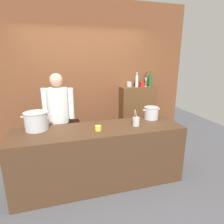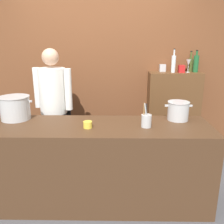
{
  "view_description": "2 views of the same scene",
  "coord_description": "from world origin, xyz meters",
  "views": [
    {
      "loc": [
        -0.54,
        -2.53,
        1.88
      ],
      "look_at": [
        0.29,
        0.34,
        1.03
      ],
      "focal_mm": 30.11,
      "sensor_mm": 36.0,
      "label": 1
    },
    {
      "loc": [
        0.24,
        -2.42,
        1.76
      ],
      "look_at": [
        0.2,
        0.44,
        0.92
      ],
      "focal_mm": 39.5,
      "sensor_mm": 36.0,
      "label": 2
    }
  ],
  "objects": [
    {
      "name": "utensil_crock",
      "position": [
        0.56,
        -0.04,
        0.97
      ],
      "size": [
        0.1,
        0.1,
        0.25
      ],
      "color": "#B7BABF",
      "rests_on": "prep_counter"
    },
    {
      "name": "ground_plane",
      "position": [
        0.0,
        0.0,
        0.0
      ],
      "size": [
        8.0,
        8.0,
        0.0
      ],
      "primitive_type": "plane",
      "color": "#4C4C51"
    },
    {
      "name": "wine_bottle_olive",
      "position": [
        1.35,
        1.3,
        1.41
      ],
      "size": [
        0.07,
        0.07,
        0.3
      ],
      "color": "#475123",
      "rests_on": "bar_cabinet"
    },
    {
      "name": "stockpot_large",
      "position": [
        -0.88,
        0.2,
        1.03
      ],
      "size": [
        0.39,
        0.33,
        0.26
      ],
      "color": "#B7BABF",
      "rests_on": "prep_counter"
    },
    {
      "name": "prep_counter",
      "position": [
        0.0,
        0.0,
        0.45
      ],
      "size": [
        2.49,
        0.7,
        0.9
      ],
      "primitive_type": "cube",
      "color": "#472D1C",
      "rests_on": "ground_plane"
    },
    {
      "name": "bar_cabinet",
      "position": [
        1.11,
        1.19,
        0.65
      ],
      "size": [
        0.76,
        0.32,
        1.3
      ],
      "primitive_type": "cube",
      "color": "brown",
      "rests_on": "ground_plane"
    },
    {
      "name": "wine_bottle_clear",
      "position": [
        1.07,
        1.17,
        1.43
      ],
      "size": [
        0.06,
        0.06,
        0.33
      ],
      "color": "silver",
      "rests_on": "bar_cabinet"
    },
    {
      "name": "butter_jar",
      "position": [
        -0.04,
        -0.08,
        0.93
      ],
      "size": [
        0.09,
        0.09,
        0.07
      ],
      "primitive_type": "cylinder",
      "color": "yellow",
      "rests_on": "prep_counter"
    },
    {
      "name": "chef",
      "position": [
        -0.56,
        0.67,
        0.96
      ],
      "size": [
        0.51,
        0.39,
        1.66
      ],
      "rotation": [
        0.0,
        0.0,
        2.88
      ],
      "color": "black",
      "rests_on": "ground_plane"
    },
    {
      "name": "stockpot_small",
      "position": [
        0.94,
        0.2,
        1.0
      ],
      "size": [
        0.3,
        0.24,
        0.21
      ],
      "color": "#B7BABF",
      "rests_on": "prep_counter"
    },
    {
      "name": "wine_bottle_green",
      "position": [
        1.4,
        1.21,
        1.43
      ],
      "size": [
        0.08,
        0.08,
        0.31
      ],
      "color": "#1E592D",
      "rests_on": "bar_cabinet"
    },
    {
      "name": "brick_back_panel",
      "position": [
        0.0,
        1.4,
        1.5
      ],
      "size": [
        4.4,
        0.1,
        3.0
      ],
      "primitive_type": "cube",
      "color": "brown",
      "rests_on": "ground_plane"
    },
    {
      "name": "spice_tin_red",
      "position": [
        1.19,
        1.16,
        1.36
      ],
      "size": [
        0.08,
        0.08,
        0.11
      ],
      "primitive_type": "cube",
      "color": "red",
      "rests_on": "bar_cabinet"
    },
    {
      "name": "spice_tin_silver",
      "position": [
        0.94,
        1.28,
        1.36
      ],
      "size": [
        0.09,
        0.09,
        0.1
      ],
      "primitive_type": "cube",
      "color": "#B2B2B7",
      "rests_on": "bar_cabinet"
    },
    {
      "name": "wine_glass_wide",
      "position": [
        1.29,
        1.18,
        1.44
      ],
      "size": [
        0.07,
        0.07,
        0.19
      ],
      "color": "silver",
      "rests_on": "bar_cabinet"
    }
  ]
}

